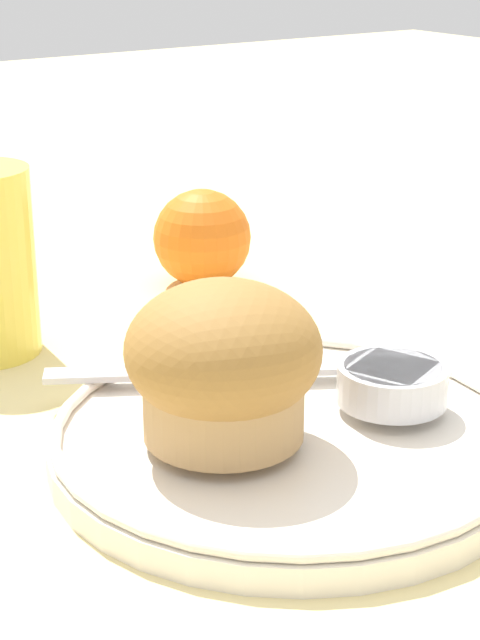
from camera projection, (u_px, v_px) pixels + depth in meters
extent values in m
plane|color=beige|center=(255.00, 435.00, 0.56)|extent=(3.00, 3.00, 0.00)
cylinder|color=silver|center=(284.00, 446.00, 0.53)|extent=(0.24, 0.24, 0.01)
torus|color=silver|center=(284.00, 428.00, 0.53)|extent=(0.24, 0.24, 0.01)
cylinder|color=tan|center=(224.00, 401.00, 0.51)|extent=(0.08, 0.08, 0.04)
ellipsoid|color=olive|center=(223.00, 350.00, 0.50)|extent=(0.09, 0.09, 0.07)
cylinder|color=silver|center=(392.00, 383.00, 0.55)|extent=(0.06, 0.06, 0.02)
cylinder|color=silver|center=(393.00, 369.00, 0.54)|extent=(0.05, 0.05, 0.00)
sphere|color=maroon|center=(169.00, 400.00, 0.54)|extent=(0.01, 0.01, 0.01)
sphere|color=maroon|center=(191.00, 394.00, 0.54)|extent=(0.01, 0.01, 0.01)
cube|color=#B7B7BC|center=(210.00, 372.00, 0.58)|extent=(0.17, 0.10, 0.00)
sphere|color=orange|center=(202.00, 238.00, 0.77)|extent=(0.07, 0.07, 0.07)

